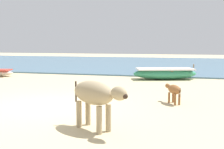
# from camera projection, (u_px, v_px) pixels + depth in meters

# --- Properties ---
(ground) EXTENTS (80.00, 80.00, 0.00)m
(ground) POSITION_uv_depth(u_px,v_px,m) (45.00, 105.00, 8.39)
(ground) COLOR #CCB789
(sea_water) EXTENTS (60.00, 20.00, 0.08)m
(sea_water) POSITION_uv_depth(u_px,v_px,m) (140.00, 63.00, 25.53)
(sea_water) COLOR slate
(sea_water) RESTS_ON ground
(fishing_boat_3) EXTENTS (3.47, 2.11, 0.78)m
(fishing_boat_3) POSITION_uv_depth(u_px,v_px,m) (165.00, 73.00, 14.46)
(fishing_boat_3) COLOR #338C66
(fishing_boat_3) RESTS_ON ground
(cow_adult_dun) EXTENTS (1.51, 1.11, 1.06)m
(cow_adult_dun) POSITION_uv_depth(u_px,v_px,m) (95.00, 95.00, 5.95)
(cow_adult_dun) COLOR tan
(cow_adult_dun) RESTS_ON ground
(calf_near_brown) EXTENTS (0.62, 0.84, 0.59)m
(calf_near_brown) POSITION_uv_depth(u_px,v_px,m) (174.00, 90.00, 8.60)
(calf_near_brown) COLOR brown
(calf_near_brown) RESTS_ON ground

